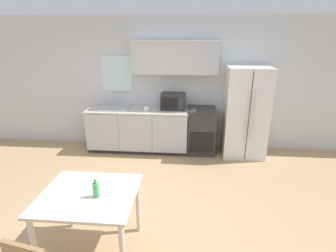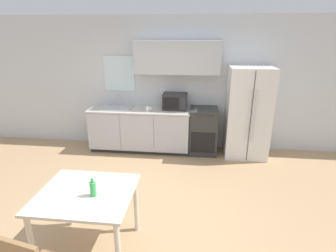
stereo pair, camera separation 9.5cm
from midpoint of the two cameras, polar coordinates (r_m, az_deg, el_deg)
The scene contains 10 objects.
ground_plane at distance 3.93m, azimuth -5.27°, elevation -17.26°, with size 12.00×12.00×0.00m, color tan.
wall_back at distance 5.49m, azimuth -0.52°, elevation 9.90°, with size 12.00×0.38×2.70m.
kitchen_counter at distance 5.52m, azimuth -5.58°, elevation -0.72°, with size 2.07×0.63×0.89m.
oven_range at distance 5.42m, azimuth 8.13°, elevation -1.04°, with size 0.55×0.60×0.93m.
refrigerator at distance 5.35m, azimuth 17.43°, elevation 2.70°, with size 0.81×0.70×1.77m.
kitchen_sink at distance 5.50m, azimuth -10.49°, elevation 3.98°, with size 0.59×0.46×0.27m.
microwave at distance 5.33m, azimuth 2.02°, elevation 5.39°, with size 0.48×0.37×0.32m.
coffee_mug at distance 5.21m, azimuth -3.82°, elevation 3.78°, with size 0.11×0.08×0.10m.
dining_table at distance 3.03m, azimuth -16.35°, elevation -15.51°, with size 1.00×0.87×0.77m.
drink_bottle at distance 2.84m, azimuth -15.08°, elevation -12.94°, with size 0.07×0.07×0.22m.
Camera 2 is at (0.74, -3.07, 2.35)m, focal length 28.00 mm.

